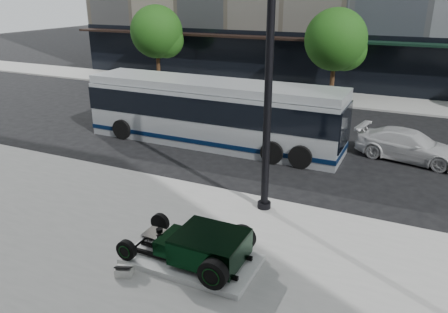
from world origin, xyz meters
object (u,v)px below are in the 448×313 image
at_px(hot_rod, 203,246).
at_px(white_sedan, 409,145).
at_px(lamppost, 268,97).
at_px(transit_bus, 212,112).

relative_size(hot_rod, white_sedan, 0.74).
distance_m(lamppost, white_sedan, 8.56).
bearing_deg(transit_bus, hot_rod, -64.91).
xyz_separation_m(hot_rod, white_sedan, (4.21, 10.61, -0.07)).
distance_m(hot_rod, lamppost, 4.79).
height_order(hot_rod, lamppost, lamppost).
bearing_deg(white_sedan, hot_rod, 168.69).
bearing_deg(hot_rod, transit_bus, 115.09).
xyz_separation_m(transit_bus, white_sedan, (8.45, 1.56, -0.86)).
distance_m(transit_bus, white_sedan, 8.63).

